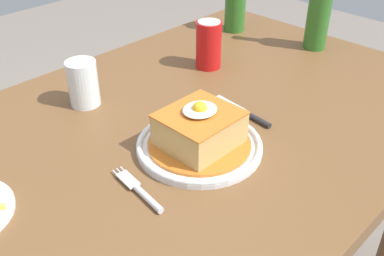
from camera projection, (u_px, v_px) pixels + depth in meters
dining_table at (155, 177)px, 0.96m from camera, size 1.50×0.84×0.72m
main_plate at (199, 145)px, 0.88m from camera, size 0.25×0.25×0.02m
sandwich_meal at (199, 130)px, 0.86m from camera, size 0.20×0.20×0.10m
fork at (142, 192)px, 0.77m from camera, size 0.03×0.14×0.01m
knife at (249, 114)px, 0.98m from camera, size 0.03×0.17×0.01m
soda_can at (209, 45)px, 1.17m from camera, size 0.07×0.07×0.12m
beer_bottle_green at (319, 14)px, 1.25m from camera, size 0.06×0.06×0.27m
drinking_glass at (84, 86)px, 1.01m from camera, size 0.07×0.07×0.10m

